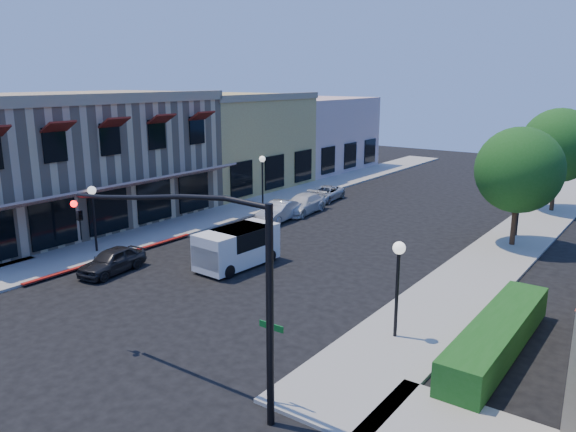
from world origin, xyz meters
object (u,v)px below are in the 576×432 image
Objects in this scene: lamppost_right_far at (520,191)px; street_tree_b at (559,145)px; lamppost_left_far at (262,168)px; parked_car_c at (303,204)px; street_name_sign at (271,350)px; lamppost_left_near at (93,202)px; street_tree_a at (519,170)px; white_van at (237,245)px; parked_car_b at (279,211)px; lamppost_right_near at (398,265)px; parked_car_d at (325,194)px; signal_mast_arm at (207,262)px; parked_car_a at (112,261)px.

street_tree_b is at bearing 87.85° from lamppost_right_far.
lamppost_left_far is 4.27m from parked_car_c.
lamppost_left_near is (-16.00, 5.80, 1.04)m from street_name_sign.
street_tree_a is 1.82× the size of lamppost_right_far.
white_van is (7.39, 2.65, -1.64)m from lamppost_left_near.
parked_car_b is at bearing 71.41° from lamppost_left_near.
street_tree_b is 17.52m from parked_car_c.
lamppost_left_near reaches higher than white_van.
street_name_sign is at bearing -92.50° from street_tree_b.
lamppost_left_near is (-17.30, -24.00, -1.81)m from street_tree_b.
street_tree_b is at bearing 65.09° from white_van.
street_name_sign is at bearing -60.53° from parked_car_b.
white_van is at bearing 19.73° from lamppost_left_near.
street_tree_b is at bearing 89.28° from lamppost_right_near.
lamppost_right_far is at bearing 13.86° from parked_car_b.
parked_car_d is (-0.91, 7.00, -0.11)m from parked_car_b.
parked_car_b is at bearing 113.82° from white_van.
street_name_sign reaches higher than parked_car_b.
street_tree_a is 0.92× the size of street_tree_b.
lamppost_right_near is (17.00, -14.00, 0.00)m from lamppost_left_far.
lamppost_left_far is 13.64m from white_van.
parked_car_d is at bearing 81.19° from lamppost_left_near.
parked_car_d is at bearing 55.11° from lamppost_left_far.
signal_mast_arm is 2.24× the size of lamppost_left_far.
street_name_sign is 0.65× the size of parked_car_b.
white_van is at bearing 127.29° from signal_mast_arm.
parked_car_a is at bearing -128.34° from lamppost_right_far.
white_van is 16.03m from parked_car_d.
parked_car_b is (-13.60, -3.00, -3.56)m from street_tree_a.
street_tree_a is at bearing 40.41° from parked_car_a.
parked_car_d is at bearing 128.29° from lamppost_right_near.
parked_car_a is (-12.79, 4.36, -1.11)m from street_name_sign.
parked_car_a is (-14.09, -15.44, -3.60)m from street_tree_a.
lamppost_right_far is 14.36m from parked_car_b.
street_tree_b is 2.02× the size of parked_car_a.
street_tree_a is 0.81× the size of signal_mast_arm.
street_tree_b reaches higher than parked_car_d.
lamppost_left_far is 0.94× the size of parked_car_d.
street_tree_a is 2.59× the size of street_name_sign.
signal_mast_arm reaches higher than parked_car_a.
lamppost_left_near is 11.79m from parked_car_b.
street_tree_b is at bearing 53.81° from parked_car_a.
street_name_sign is at bearing -51.06° from lamppost_left_far.
street_name_sign is at bearing -44.45° from white_van.
lamppost_left_near is (-14.36, 6.50, -1.35)m from signal_mast_arm.
lamppost_left_near is 17.00m from lamppost_right_near.
lamppost_left_far is 0.92× the size of parked_car_b.
parked_car_c is (-13.30, -2.32, -2.11)m from lamppost_right_far.
lamppost_left_near is at bearing -160.27° from white_van.
parked_car_b is (3.70, 11.00, -2.10)m from lamppost_left_near.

